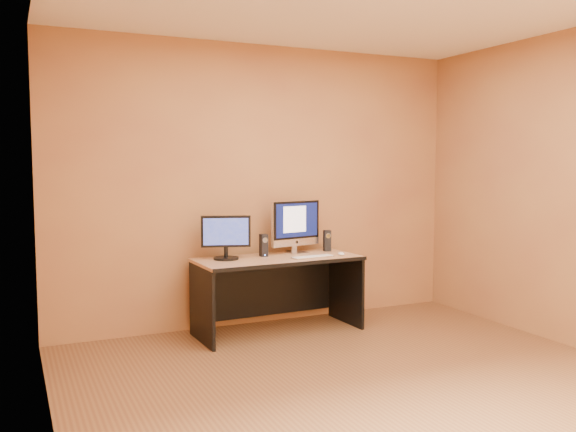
% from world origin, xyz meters
% --- Properties ---
extents(floor, '(4.00, 4.00, 0.00)m').
position_xyz_m(floor, '(0.00, 0.00, 0.00)').
color(floor, brown).
rests_on(floor, ground).
extents(walls, '(4.00, 4.00, 2.60)m').
position_xyz_m(walls, '(0.00, 0.00, 1.30)').
color(walls, '#A47642').
rests_on(walls, ground).
extents(desk, '(1.48, 0.70, 0.67)m').
position_xyz_m(desk, '(-0.03, 1.61, 0.34)').
color(desk, tan).
rests_on(desk, ground).
extents(imac, '(0.55, 0.28, 0.50)m').
position_xyz_m(imac, '(0.24, 1.77, 0.92)').
color(imac, silver).
rests_on(imac, desk).
extents(second_monitor, '(0.48, 0.34, 0.38)m').
position_xyz_m(second_monitor, '(-0.48, 1.70, 0.87)').
color(second_monitor, black).
rests_on(second_monitor, desk).
extents(speaker_left, '(0.06, 0.07, 0.20)m').
position_xyz_m(speaker_left, '(-0.12, 1.72, 0.77)').
color(speaker_left, black).
rests_on(speaker_left, desk).
extents(speaker_right, '(0.07, 0.07, 0.20)m').
position_xyz_m(speaker_right, '(0.56, 1.78, 0.77)').
color(speaker_right, black).
rests_on(speaker_right, desk).
extents(keyboard, '(0.40, 0.14, 0.02)m').
position_xyz_m(keyboard, '(0.25, 1.46, 0.68)').
color(keyboard, silver).
rests_on(keyboard, desk).
extents(mouse, '(0.06, 0.10, 0.03)m').
position_xyz_m(mouse, '(0.54, 1.47, 0.69)').
color(mouse, white).
rests_on(mouse, desk).
extents(cable_a, '(0.12, 0.17, 0.01)m').
position_xyz_m(cable_a, '(0.26, 1.86, 0.68)').
color(cable_a, black).
rests_on(cable_a, desk).
extents(cable_b, '(0.06, 0.16, 0.01)m').
position_xyz_m(cable_b, '(0.19, 1.88, 0.68)').
color(cable_b, black).
rests_on(cable_b, desk).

